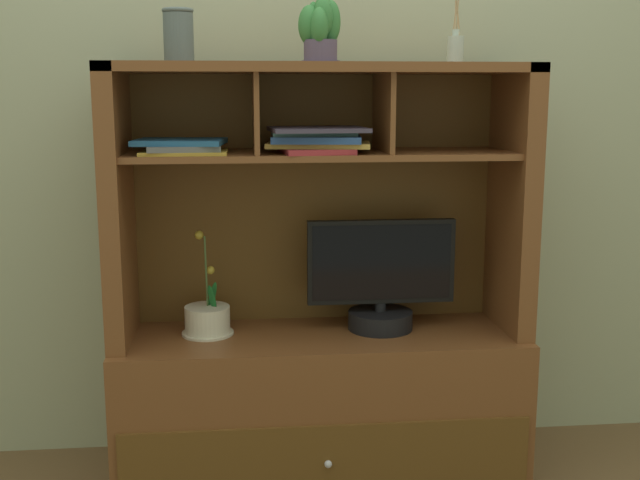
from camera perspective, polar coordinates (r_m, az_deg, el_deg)
floor_plane at (r=2.81m, az=0.00°, el=-16.50°), size 6.00×6.00×0.02m
back_wall at (r=2.76m, az=-0.57°, el=13.35°), size 6.00×0.02×2.80m
media_console at (r=2.65m, az=-0.02°, el=-8.19°), size 1.33×0.49×1.36m
tv_monitor at (r=2.62m, az=4.45°, el=-3.24°), size 0.49×0.22×0.37m
potted_orchid at (r=2.61m, az=-8.19°, el=-5.76°), size 0.17×0.17×0.34m
magazine_stack_left at (r=2.45m, az=-9.98°, el=6.73°), size 0.29×0.24×0.04m
magazine_stack_centre at (r=2.45m, az=-0.25°, el=7.32°), size 0.34×0.28×0.08m
diffuser_bottle at (r=2.59m, az=9.83°, el=13.61°), size 0.05×0.05×0.25m
potted_succulent at (r=2.49m, az=-0.03°, el=15.05°), size 0.13×0.12×0.21m
ceramic_vase at (r=2.51m, az=-10.26°, el=14.43°), size 0.10×0.10×0.16m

